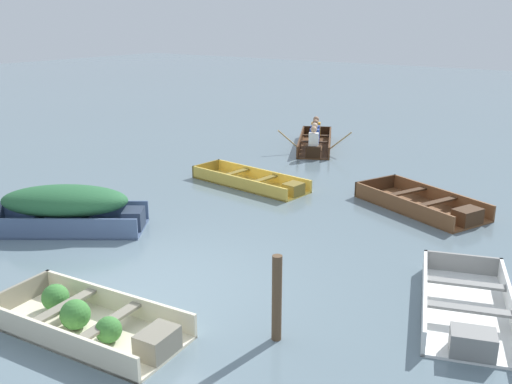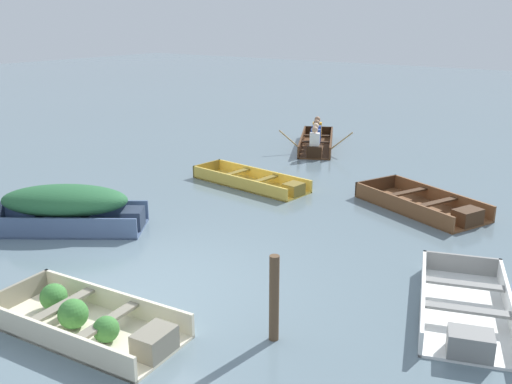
# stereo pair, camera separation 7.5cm
# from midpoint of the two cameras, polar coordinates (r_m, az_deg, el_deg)

# --- Properties ---
(ground_plane) EXTENTS (80.00, 80.00, 0.00)m
(ground_plane) POSITION_cam_midpoint_polar(r_m,az_deg,el_deg) (8.98, -9.65, -9.11)
(ground_plane) COLOR slate
(dinghy_cream_foreground) EXTENTS (2.79, 1.41, 0.44)m
(dinghy_cream_foreground) POSITION_cam_midpoint_polar(r_m,az_deg,el_deg) (7.90, -16.36, -12.23)
(dinghy_cream_foreground) COLOR beige
(dinghy_cream_foreground) RESTS_ON ground
(skiff_slate_blue_near_moored) EXTENTS (3.05, 2.58, 0.87)m
(skiff_slate_blue_near_moored) POSITION_cam_midpoint_polar(r_m,az_deg,el_deg) (11.43, -18.24, -1.20)
(skiff_slate_blue_near_moored) COLOR #475B7F
(skiff_slate_blue_near_moored) RESTS_ON ground
(skiff_white_mid_moored) EXTENTS (1.96, 2.83, 0.34)m
(skiff_white_mid_moored) POSITION_cam_midpoint_polar(r_m,az_deg,el_deg) (8.43, 20.43, -11.00)
(skiff_white_mid_moored) COLOR white
(skiff_white_mid_moored) RESTS_ON ground
(skiff_wooden_brown_far_moored) EXTENTS (3.03, 2.21, 0.34)m
(skiff_wooden_brown_far_moored) POSITION_cam_midpoint_polar(r_m,az_deg,el_deg) (12.53, 16.74, -1.30)
(skiff_wooden_brown_far_moored) COLOR brown
(skiff_wooden_brown_far_moored) RESTS_ON ground
(skiff_yellow_outer_moored) EXTENTS (3.13, 1.27, 0.31)m
(skiff_yellow_outer_moored) POSITION_cam_midpoint_polar(r_m,az_deg,el_deg) (13.74, -0.06, 1.02)
(skiff_yellow_outer_moored) COLOR #E5BC47
(skiff_yellow_outer_moored) RESTS_ON ground
(rowboat_dark_varnish_with_crew) EXTENTS (2.52, 3.28, 0.93)m
(rowboat_dark_varnish_with_crew) POSITION_cam_midpoint_polar(r_m,az_deg,el_deg) (17.61, 6.15, 5.05)
(rowboat_dark_varnish_with_crew) COLOR #4C2D19
(rowboat_dark_varnish_with_crew) RESTS_ON ground
(mooring_post) EXTENTS (0.13, 0.13, 1.16)m
(mooring_post) POSITION_cam_midpoint_polar(r_m,az_deg,el_deg) (7.23, 2.13, -10.58)
(mooring_post) COLOR brown
(mooring_post) RESTS_ON ground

